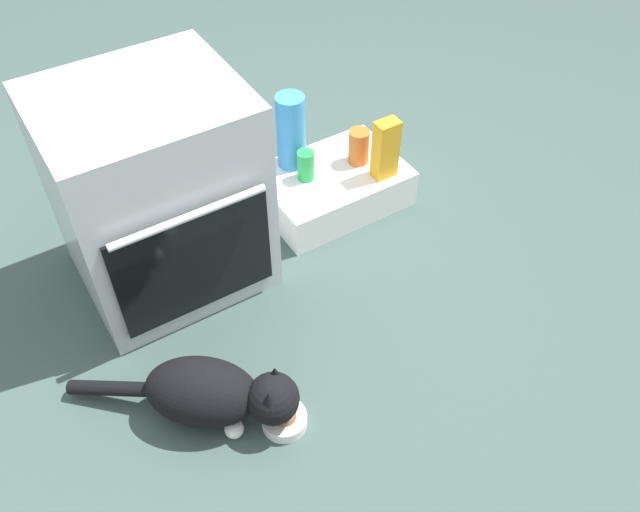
% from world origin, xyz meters
% --- Properties ---
extents(ground, '(8.00, 8.00, 0.00)m').
position_xyz_m(ground, '(0.00, 0.00, 0.00)').
color(ground, '#384C47').
extents(oven, '(0.60, 0.58, 0.73)m').
position_xyz_m(oven, '(-0.08, 0.41, 0.36)').
color(oven, '#B7BABF').
rests_on(oven, ground).
extents(pantry_cabinet, '(0.55, 0.38, 0.15)m').
position_xyz_m(pantry_cabinet, '(0.60, 0.43, 0.08)').
color(pantry_cabinet, white).
rests_on(pantry_cabinet, ground).
extents(food_bowl, '(0.14, 0.14, 0.07)m').
position_xyz_m(food_bowl, '(-0.06, -0.34, 0.03)').
color(food_bowl, white).
rests_on(food_bowl, ground).
extents(cat, '(0.58, 0.51, 0.22)m').
position_xyz_m(cat, '(-0.21, -0.21, 0.12)').
color(cat, black).
rests_on(cat, ground).
extents(sauce_jar, '(0.08, 0.08, 0.14)m').
position_xyz_m(sauce_jar, '(0.72, 0.42, 0.22)').
color(sauce_jar, '#D16023').
rests_on(sauce_jar, pantry_cabinet).
extents(soda_can, '(0.07, 0.07, 0.12)m').
position_xyz_m(soda_can, '(0.49, 0.44, 0.21)').
color(soda_can, green).
rests_on(soda_can, pantry_cabinet).
extents(water_bottle, '(0.11, 0.11, 0.30)m').
position_xyz_m(water_bottle, '(0.49, 0.55, 0.30)').
color(water_bottle, '#388CD1').
rests_on(water_bottle, pantry_cabinet).
extents(juice_carton, '(0.09, 0.06, 0.24)m').
position_xyz_m(juice_carton, '(0.76, 0.30, 0.27)').
color(juice_carton, orange).
rests_on(juice_carton, pantry_cabinet).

